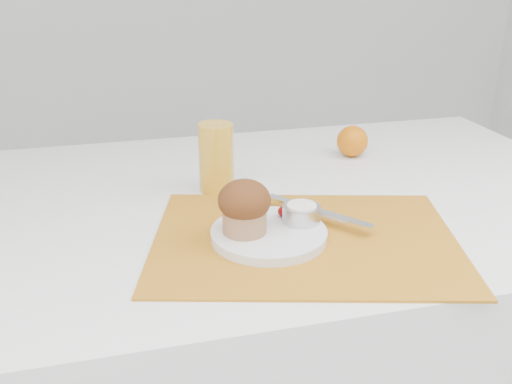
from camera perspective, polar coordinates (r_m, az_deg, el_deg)
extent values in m
cube|color=white|center=(1.27, 3.80, -15.82)|extent=(1.20, 0.80, 0.75)
cube|color=#BB741A|center=(0.89, 4.91, -4.73)|extent=(0.54, 0.45, 0.00)
cylinder|color=silver|center=(0.89, 1.29, -4.24)|extent=(0.23, 0.23, 0.01)
cylinder|color=#BBBBBF|center=(0.91, 4.56, -2.17)|extent=(0.08, 0.08, 0.03)
cylinder|color=white|center=(0.90, 4.59, -1.42)|extent=(0.06, 0.06, 0.01)
ellipsoid|color=#540204|center=(0.92, 2.79, -1.96)|extent=(0.02, 0.02, 0.02)
ellipsoid|color=#580209|center=(0.93, 3.79, -1.88)|extent=(0.02, 0.02, 0.02)
cube|color=silver|center=(0.95, 6.17, -1.90)|extent=(0.13, 0.17, 0.01)
sphere|color=orange|center=(1.27, 9.61, 5.03)|extent=(0.07, 0.07, 0.07)
cylinder|color=gold|center=(1.06, -4.00, 3.42)|extent=(0.08, 0.08, 0.13)
cylinder|color=#B07C55|center=(0.87, -1.16, -2.92)|extent=(0.07, 0.07, 0.04)
ellipsoid|color=#361909|center=(0.86, -1.17, -0.84)|extent=(0.08, 0.08, 0.06)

